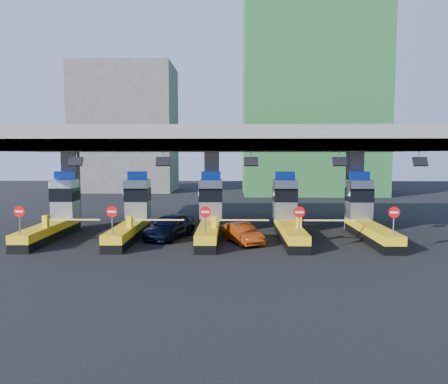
{
  "coord_description": "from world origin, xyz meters",
  "views": [
    {
      "loc": [
        1.43,
        -27.65,
        5.3
      ],
      "look_at": [
        0.91,
        0.0,
        2.92
      ],
      "focal_mm": 35.0,
      "sensor_mm": 36.0,
      "label": 1
    }
  ],
  "objects": [
    {
      "name": "toll_lane_center",
      "position": [
        0.0,
        0.28,
        1.4
      ],
      "size": [
        4.43,
        8.0,
        4.16
      ],
      "color": "black",
      "rests_on": "ground"
    },
    {
      "name": "van",
      "position": [
        -2.52,
        -0.36,
        0.78
      ],
      "size": [
        3.26,
        4.92,
        1.56
      ],
      "primitive_type": "imported",
      "rotation": [
        0.0,
        0.0,
        -0.34
      ],
      "color": "black",
      "rests_on": "ground"
    },
    {
      "name": "ground",
      "position": [
        0.0,
        0.0,
        0.0
      ],
      "size": [
        120.0,
        120.0,
        0.0
      ],
      "primitive_type": "plane",
      "color": "black",
      "rests_on": "ground"
    },
    {
      "name": "toll_canopy",
      "position": [
        0.0,
        2.87,
        6.13
      ],
      "size": [
        28.0,
        12.09,
        7.0
      ],
      "color": "slate",
      "rests_on": "ground"
    },
    {
      "name": "bg_building_scaffold",
      "position": [
        12.0,
        32.0,
        14.0
      ],
      "size": [
        18.0,
        12.0,
        28.0
      ],
      "primitive_type": "cube",
      "color": "#1E5926",
      "rests_on": "ground"
    },
    {
      "name": "red_car",
      "position": [
        2.04,
        -1.84,
        0.59
      ],
      "size": [
        2.64,
        3.76,
        1.18
      ],
      "primitive_type": "imported",
      "rotation": [
        0.0,
        0.0,
        0.44
      ],
      "color": "#8B310A",
      "rests_on": "ground"
    },
    {
      "name": "toll_lane_far_left",
      "position": [
        -10.0,
        0.28,
        1.4
      ],
      "size": [
        4.43,
        8.0,
        4.16
      ],
      "color": "black",
      "rests_on": "ground"
    },
    {
      "name": "toll_lane_far_right",
      "position": [
        10.0,
        0.28,
        1.4
      ],
      "size": [
        4.43,
        8.0,
        4.16
      ],
      "color": "black",
      "rests_on": "ground"
    },
    {
      "name": "bg_building_concrete",
      "position": [
        -14.0,
        36.0,
        9.0
      ],
      "size": [
        14.0,
        10.0,
        18.0
      ],
      "primitive_type": "cube",
      "color": "#4C4C49",
      "rests_on": "ground"
    },
    {
      "name": "toll_lane_left",
      "position": [
        -5.0,
        0.28,
        1.4
      ],
      "size": [
        4.43,
        8.0,
        4.16
      ],
      "color": "black",
      "rests_on": "ground"
    },
    {
      "name": "toll_lane_right",
      "position": [
        5.0,
        0.28,
        1.4
      ],
      "size": [
        4.43,
        8.0,
        4.16
      ],
      "color": "black",
      "rests_on": "ground"
    }
  ]
}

